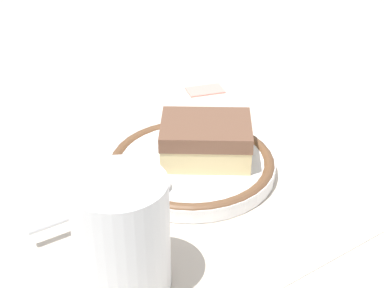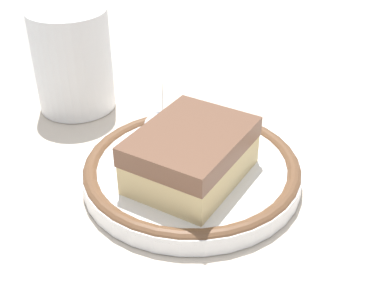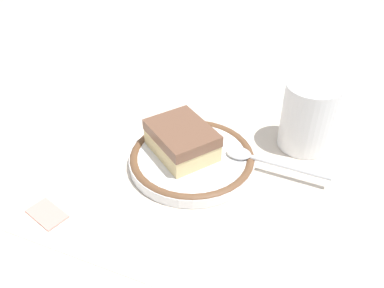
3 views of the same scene
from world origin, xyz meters
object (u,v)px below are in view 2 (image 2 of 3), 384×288
Objects in this scene: plate at (192,170)px; spoon at (159,109)px; cake_slice at (191,153)px; cup at (73,65)px.

plate is 0.09m from spoon.
cake_slice is at bearing 170.47° from plate.
spoon is at bearing -121.63° from cup.
plate is at bearing -9.53° from cake_slice.
plate is 0.03m from cake_slice.
plate is 1.49× the size of cake_slice.
plate is 1.76× the size of cup.
spoon is (0.10, 0.02, -0.02)m from cake_slice.
cup is (0.05, 0.08, 0.03)m from spoon.
cup is (0.14, 0.10, 0.04)m from plate.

